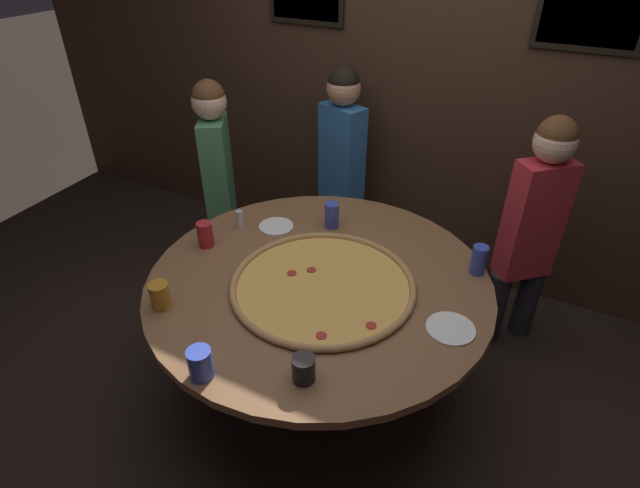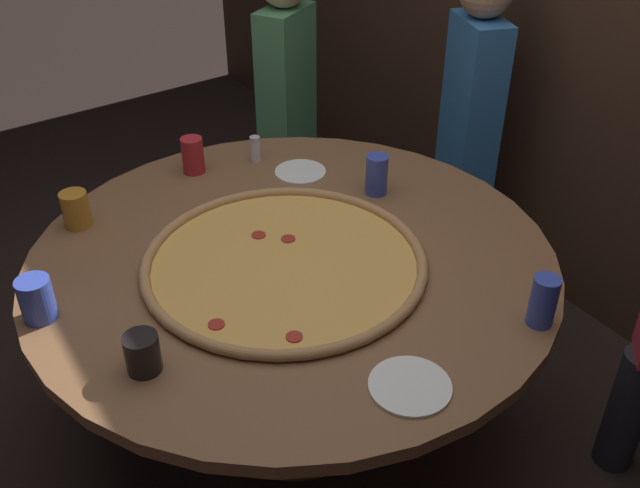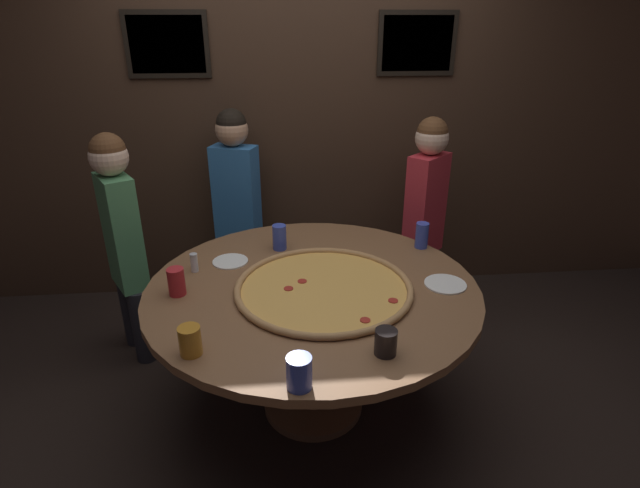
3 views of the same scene
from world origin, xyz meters
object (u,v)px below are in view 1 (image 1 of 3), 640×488
(drink_cup_beside_pizza, at_px, (332,215))
(drink_cup_by_shaker, at_px, (304,369))
(diner_side_right, at_px, (532,225))
(diner_centre_back, at_px, (218,175))
(drink_cup_far_left, at_px, (205,234))
(white_plate_beside_cup, at_px, (451,328))
(dining_table, at_px, (319,299))
(white_plate_right_side, at_px, (276,226))
(drink_cup_near_right, at_px, (479,260))
(condiment_shaker, at_px, (240,219))
(drink_cup_near_left, at_px, (200,364))
(giant_pizza, at_px, (323,284))
(diner_far_left, at_px, (342,161))
(drink_cup_far_right, at_px, (160,295))

(drink_cup_beside_pizza, bearing_deg, drink_cup_by_shaker, -68.92)
(diner_side_right, xyz_separation_m, diner_centre_back, (-1.83, -0.28, -0.00))
(drink_cup_by_shaker, distance_m, drink_cup_far_left, 1.01)
(white_plate_beside_cup, bearing_deg, drink_cup_by_shaker, -128.69)
(dining_table, height_order, drink_cup_by_shaker, drink_cup_by_shaker)
(white_plate_right_side, bearing_deg, diner_side_right, 26.15)
(drink_cup_near_right, distance_m, diner_side_right, 0.53)
(diner_centre_back, bearing_deg, diner_side_right, -111.56)
(condiment_shaker, bearing_deg, drink_cup_far_left, -102.01)
(diner_side_right, bearing_deg, dining_table, 5.07)
(drink_cup_far_left, height_order, white_plate_beside_cup, drink_cup_far_left)
(dining_table, distance_m, drink_cup_near_left, 0.75)
(drink_cup_by_shaker, relative_size, drink_cup_far_left, 0.78)
(drink_cup_by_shaker, relative_size, diner_side_right, 0.07)
(giant_pizza, bearing_deg, diner_far_left, 111.77)
(giant_pizza, height_order, drink_cup_far_left, drink_cup_far_left)
(condiment_shaker, bearing_deg, dining_table, -18.75)
(white_plate_right_side, bearing_deg, drink_cup_near_left, -72.98)
(drink_cup_far_left, bearing_deg, drink_cup_far_right, -74.75)
(dining_table, bearing_deg, drink_cup_by_shaker, -67.39)
(white_plate_beside_cup, distance_m, white_plate_right_side, 1.09)
(drink_cup_near_right, bearing_deg, giant_pizza, -143.85)
(giant_pizza, bearing_deg, dining_table, 131.70)
(drink_cup_far_right, height_order, diner_far_left, diner_far_left)
(drink_cup_by_shaker, distance_m, condiment_shaker, 1.10)
(drink_cup_far_right, relative_size, drink_cup_by_shaker, 1.13)
(diner_side_right, bearing_deg, drink_cup_near_right, 28.90)
(drink_cup_near_right, relative_size, diner_far_left, 0.10)
(drink_cup_near_right, relative_size, diner_centre_back, 0.11)
(drink_cup_near_right, relative_size, white_plate_beside_cup, 0.72)
(white_plate_beside_cup, distance_m, diner_centre_back, 1.79)
(drink_cup_far_left, distance_m, diner_side_right, 1.69)
(condiment_shaker, relative_size, diner_far_left, 0.07)
(dining_table, bearing_deg, diner_centre_back, 149.78)
(drink_cup_far_right, distance_m, diner_side_right, 1.89)
(dining_table, height_order, drink_cup_near_right, drink_cup_near_right)
(condiment_shaker, xyz_separation_m, diner_far_left, (0.16, 0.92, 0.00))
(drink_cup_far_left, relative_size, white_plate_beside_cup, 0.66)
(drink_cup_far_right, relative_size, condiment_shaker, 1.19)
(drink_cup_near_left, distance_m, drink_cup_far_left, 0.86)
(white_plate_right_side, bearing_deg, drink_cup_far_right, -96.76)
(drink_cup_far_right, distance_m, drink_cup_by_shaker, 0.73)
(drink_cup_near_right, relative_size, drink_cup_near_left, 1.17)
(drink_cup_far_right, relative_size, white_plate_beside_cup, 0.58)
(diner_centre_back, bearing_deg, white_plate_right_side, -147.13)
(drink_cup_far_right, bearing_deg, dining_table, 44.42)
(drink_cup_near_left, bearing_deg, white_plate_beside_cup, 41.82)
(condiment_shaker, bearing_deg, diner_centre_back, 138.27)
(white_plate_beside_cup, bearing_deg, diner_side_right, 79.54)
(drink_cup_near_left, xyz_separation_m, drink_cup_far_left, (-0.52, 0.68, 0.00))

